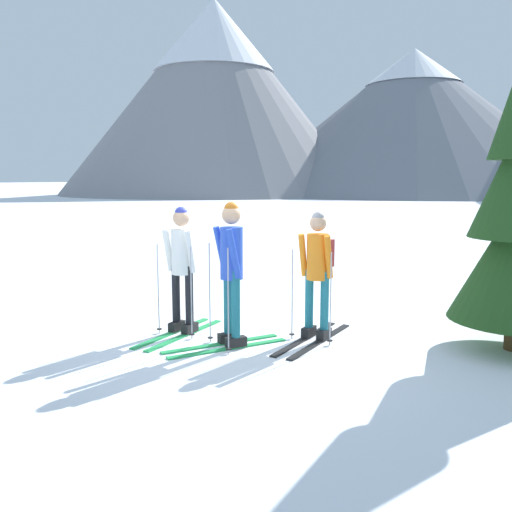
% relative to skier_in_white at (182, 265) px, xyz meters
% --- Properties ---
extents(ground_plane, '(400.00, 400.00, 0.00)m').
position_rel_skier_in_white_xyz_m(ground_plane, '(0.66, 0.08, -0.94)').
color(ground_plane, white).
extents(skier_in_white, '(0.61, 1.66, 1.72)m').
position_rel_skier_in_white_xyz_m(skier_in_white, '(0.00, 0.00, 0.00)').
color(skier_in_white, green).
rests_on(skier_in_white, ground).
extents(skier_in_blue, '(1.20, 1.47, 1.81)m').
position_rel_skier_in_white_xyz_m(skier_in_blue, '(0.87, -0.24, 0.07)').
color(skier_in_blue, green).
rests_on(skier_in_blue, ground).
extents(skier_in_orange, '(0.61, 1.79, 1.67)m').
position_rel_skier_in_white_xyz_m(skier_in_orange, '(1.74, 0.53, -0.01)').
color(skier_in_orange, black).
rests_on(skier_in_orange, ground).
extents(mountain_ridge_distant, '(100.72, 53.52, 29.05)m').
position_rel_skier_in_white_xyz_m(mountain_ridge_distant, '(-0.34, 64.26, 10.56)').
color(mountain_ridge_distant, gray).
rests_on(mountain_ridge_distant, ground).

